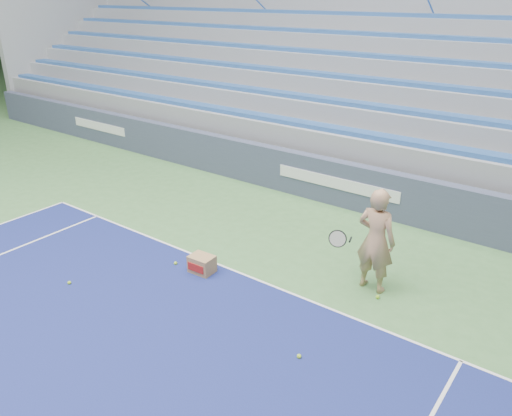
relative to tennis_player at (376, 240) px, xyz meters
The scene contains 8 objects.
sponsor_barrier 3.77m from the tennis_player, 127.06° to the left, with size 30.00×0.32×1.10m.
bleachers 9.11m from the tennis_player, 104.58° to the left, with size 31.00×9.15×7.30m.
tennis_player is the anchor object (origin of this frame).
ball_box 3.16m from the tennis_player, 153.16° to the right, with size 0.47×0.37×0.34m.
tennis_ball_0 5.43m from the tennis_player, 144.36° to the right, with size 0.07×0.07×0.07m, color #A3D52B.
tennis_ball_1 2.49m from the tennis_player, 90.64° to the right, with size 0.07×0.07×0.07m, color #A3D52B.
tennis_ball_2 3.76m from the tennis_player, 155.89° to the right, with size 0.07×0.07×0.07m, color #A3D52B.
tennis_ball_3 0.97m from the tennis_player, 45.33° to the right, with size 0.07×0.07×0.07m, color #A3D52B.
Camera 1 is at (5.13, 5.68, 4.81)m, focal length 35.00 mm.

